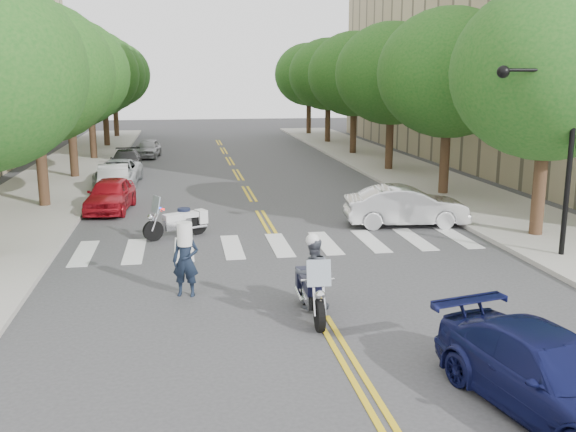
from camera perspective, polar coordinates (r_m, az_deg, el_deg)
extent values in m
plane|color=#38383A|center=(15.00, 3.01, -8.93)|extent=(140.00, 140.00, 0.00)
cube|color=#9E9991|center=(36.62, -19.47, 3.22)|extent=(5.00, 60.00, 0.15)
cube|color=#9E9991|center=(38.17, 9.92, 4.09)|extent=(5.00, 60.00, 0.15)
cylinder|color=#382316|center=(28.49, -21.01, 3.91)|extent=(0.44, 0.44, 3.32)
ellipsoid|color=#185016|center=(28.23, -21.63, 11.76)|extent=(6.40, 6.40, 5.76)
cylinder|color=#382316|center=(36.30, -18.56, 5.74)|extent=(0.44, 0.44, 3.32)
ellipsoid|color=#185016|center=(36.10, -18.99, 11.90)|extent=(6.40, 6.40, 5.76)
cylinder|color=#382316|center=(44.18, -16.97, 6.92)|extent=(0.44, 0.44, 3.32)
ellipsoid|color=#185016|center=(44.02, -17.30, 11.98)|extent=(6.40, 6.40, 5.76)
cylinder|color=#382316|center=(52.10, -15.86, 7.73)|extent=(0.44, 0.44, 3.32)
ellipsoid|color=#185016|center=(51.96, -16.12, 12.02)|extent=(6.40, 6.40, 5.76)
cylinder|color=#382316|center=(60.04, -15.04, 8.33)|extent=(0.44, 0.44, 3.32)
ellipsoid|color=#185016|center=(59.92, -15.25, 12.05)|extent=(6.40, 6.40, 5.76)
cylinder|color=#382316|center=(23.25, 21.41, 2.14)|extent=(0.44, 0.44, 3.32)
ellipsoid|color=#185016|center=(22.94, 22.19, 11.78)|extent=(6.40, 6.40, 5.76)
cylinder|color=#382316|center=(30.31, 13.74, 4.84)|extent=(0.44, 0.44, 3.32)
ellipsoid|color=#185016|center=(30.07, 14.13, 12.23)|extent=(6.40, 6.40, 5.76)
cylinder|color=#382316|center=(37.75, 9.00, 6.46)|extent=(0.44, 0.44, 3.32)
ellipsoid|color=#185016|center=(37.56, 9.20, 12.39)|extent=(6.40, 6.40, 5.76)
cylinder|color=#382316|center=(45.38, 5.82, 7.52)|extent=(0.44, 0.44, 3.32)
ellipsoid|color=#185016|center=(45.22, 5.93, 12.45)|extent=(6.40, 6.40, 5.76)
cylinder|color=#382316|center=(53.12, 3.55, 8.25)|extent=(0.44, 0.44, 3.32)
ellipsoid|color=#185016|center=(52.98, 3.61, 12.47)|extent=(6.40, 6.40, 5.76)
cylinder|color=#382316|center=(60.92, 1.85, 8.79)|extent=(0.44, 0.44, 3.32)
ellipsoid|color=#185016|center=(60.81, 1.88, 12.47)|extent=(6.40, 6.40, 5.76)
cylinder|color=black|center=(20.65, 23.77, 4.52)|extent=(0.16, 0.16, 6.00)
cylinder|color=black|center=(19.87, 21.47, 11.98)|extent=(2.40, 0.10, 0.10)
sphere|color=black|center=(19.34, 18.59, 12.05)|extent=(0.36, 0.36, 0.36)
cylinder|color=black|center=(14.08, 2.82, -8.81)|extent=(0.17, 0.73, 0.72)
cylinder|color=black|center=(15.65, 1.67, -6.59)|extent=(0.21, 0.73, 0.72)
cube|color=silver|center=(14.87, 2.18, -7.15)|extent=(0.37, 0.97, 0.34)
cube|color=black|center=(14.68, 2.26, -6.31)|extent=(0.40, 0.75, 0.23)
cube|color=black|center=(15.22, 1.88, -5.54)|extent=(0.44, 0.60, 0.17)
cube|color=black|center=(15.71, 1.58, -5.45)|extent=(0.48, 0.33, 0.48)
cube|color=#8C99A5|center=(13.90, 2.76, -5.09)|extent=(0.54, 0.18, 0.58)
cube|color=red|center=(14.15, 3.12, -5.59)|extent=(0.11, 0.11, 0.09)
cube|color=#0C26E5|center=(14.11, 2.10, -5.64)|extent=(0.11, 0.11, 0.09)
imported|color=#474C56|center=(14.70, 2.20, -5.13)|extent=(0.83, 0.66, 1.67)
sphere|color=silver|center=(14.48, 2.23, -2.15)|extent=(0.32, 0.32, 0.32)
cylinder|color=black|center=(22.00, -11.90, -1.29)|extent=(0.70, 0.43, 0.70)
cylinder|color=black|center=(22.67, -8.06, -0.74)|extent=(0.71, 0.47, 0.70)
cube|color=silver|center=(22.32, -9.84, -0.71)|extent=(0.98, 0.70, 0.33)
cube|color=silver|center=(22.22, -10.11, -0.10)|extent=(0.81, 0.65, 0.23)
cube|color=silver|center=(22.45, -8.80, 0.13)|extent=(0.69, 0.62, 0.17)
cube|color=silver|center=(22.68, -7.73, -0.03)|extent=(0.48, 0.54, 0.47)
cube|color=#8C99A5|center=(21.86, -11.68, 1.02)|extent=(0.37, 0.53, 0.56)
cube|color=red|center=(21.85, -11.10, 0.54)|extent=(0.14, 0.14, 0.08)
cube|color=#0C26E5|center=(22.08, -11.37, 0.65)|extent=(0.14, 0.14, 0.08)
imported|color=black|center=(16.28, -9.09, -3.96)|extent=(0.75, 0.59, 1.82)
imported|color=silver|center=(24.04, 10.45, 0.87)|extent=(4.62, 2.03, 1.48)
imported|color=#101546|center=(11.58, 22.30, -12.96)|extent=(2.84, 4.91, 1.34)
imported|color=#A6111C|center=(27.22, -15.51, 1.85)|extent=(2.03, 4.18, 1.37)
imported|color=#B8B8B8|center=(31.45, -15.25, 3.17)|extent=(1.74, 4.11, 1.32)
imported|color=#B2B6BA|center=(33.92, -14.84, 3.78)|extent=(2.28, 4.59, 1.25)
imported|color=black|center=(38.58, -14.21, 4.78)|extent=(1.74, 4.20, 1.21)
imported|color=#9D9EA2|center=(44.76, -12.33, 5.89)|extent=(1.83, 3.78, 1.24)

